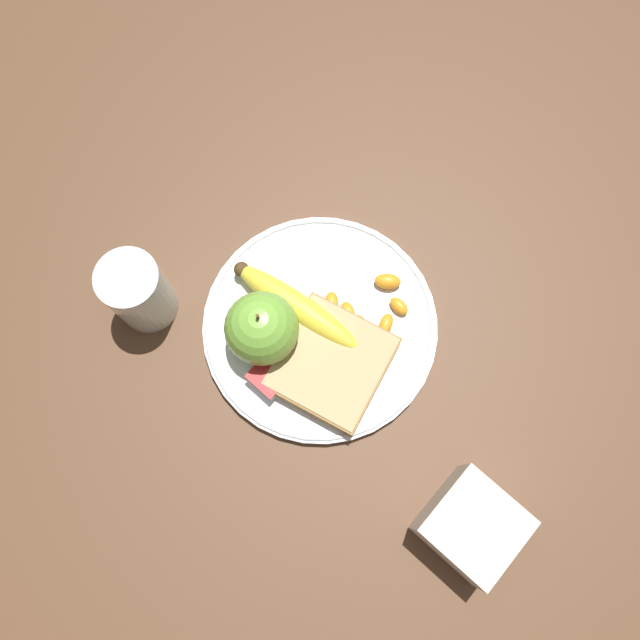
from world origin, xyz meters
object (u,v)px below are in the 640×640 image
(plate, at_px, (320,326))
(banana, at_px, (296,306))
(condiment_caddy, at_px, (471,525))
(bread_slice, at_px, (331,363))
(apple, at_px, (262,328))
(fork, at_px, (316,308))
(juice_glass, at_px, (139,293))
(jam_packet, at_px, (273,374))

(plate, xyz_separation_m, banana, (0.01, -0.03, 0.02))
(condiment_caddy, bearing_deg, bread_slice, -98.77)
(plate, bearing_deg, condiment_caddy, 76.85)
(apple, height_order, fork, apple)
(condiment_caddy, bearing_deg, fork, -104.62)
(bread_slice, bearing_deg, condiment_caddy, 81.23)
(bread_slice, distance_m, fork, 0.07)
(juice_glass, relative_size, fork, 0.65)
(plate, xyz_separation_m, apple, (0.05, -0.04, 0.05))
(jam_packet, bearing_deg, bread_slice, 142.23)
(bread_slice, height_order, fork, bread_slice)
(jam_packet, height_order, condiment_caddy, condiment_caddy)
(banana, bearing_deg, apple, -5.95)
(apple, height_order, jam_packet, apple)
(plate, relative_size, fork, 1.80)
(plate, relative_size, bread_slice, 1.87)
(apple, xyz_separation_m, banana, (-0.05, 0.01, -0.03))
(juice_glass, height_order, jam_packet, juice_glass)
(fork, height_order, jam_packet, jam_packet)
(fork, bearing_deg, jam_packet, -14.88)
(jam_packet, bearing_deg, juice_glass, -78.73)
(plate, distance_m, bread_slice, 0.05)
(fork, bearing_deg, bread_slice, 30.68)
(plate, distance_m, juice_glass, 0.21)
(apple, relative_size, jam_packet, 1.91)
(banana, xyz_separation_m, bread_slice, (0.02, 0.07, -0.01))
(banana, xyz_separation_m, condiment_caddy, (0.06, 0.30, 0.01))
(plate, xyz_separation_m, bread_slice, (0.03, 0.04, 0.02))
(juice_glass, distance_m, fork, 0.20)
(juice_glass, bearing_deg, condiment_caddy, 96.91)
(plate, distance_m, condiment_caddy, 0.27)
(plate, distance_m, banana, 0.04)
(juice_glass, distance_m, apple, 0.15)
(apple, xyz_separation_m, bread_slice, (-0.03, 0.08, -0.03))
(plate, height_order, banana, banana)
(juice_glass, height_order, apple, apple)
(juice_glass, relative_size, banana, 0.56)
(plate, xyz_separation_m, condiment_caddy, (0.06, 0.27, 0.03))
(juice_glass, distance_m, bread_slice, 0.23)
(plate, height_order, fork, fork)
(apple, relative_size, bread_slice, 0.63)
(apple, distance_m, condiment_caddy, 0.30)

